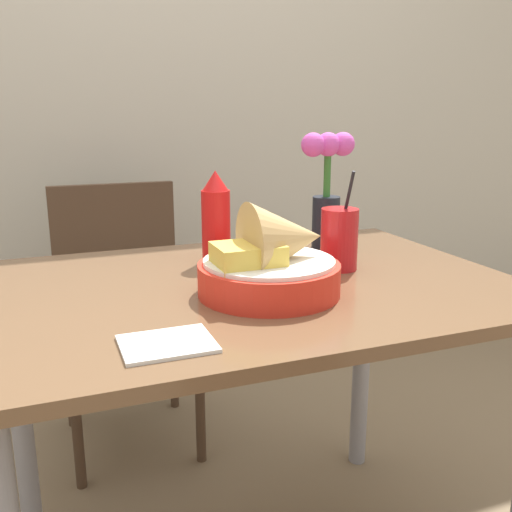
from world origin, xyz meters
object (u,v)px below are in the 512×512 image
at_px(chair_far_window, 121,290).
at_px(ketchup_bottle, 216,219).
at_px(flower_vase, 327,184).
at_px(food_basket, 274,261).
at_px(drink_cup, 339,241).

distance_m(chair_far_window, ketchup_bottle, 0.69).
height_order(chair_far_window, flower_vase, flower_vase).
xyz_separation_m(food_basket, drink_cup, (0.20, 0.11, -0.00)).
relative_size(food_basket, flower_vase, 0.94).
height_order(food_basket, flower_vase, flower_vase).
bearing_deg(ketchup_bottle, flower_vase, 7.72).
height_order(food_basket, ketchup_bottle, ketchup_bottle).
height_order(chair_far_window, ketchup_bottle, ketchup_bottle).
relative_size(chair_far_window, drink_cup, 3.84).
height_order(ketchup_bottle, flower_vase, flower_vase).
bearing_deg(flower_vase, ketchup_bottle, -172.28).
bearing_deg(chair_far_window, flower_vase, -50.88).
bearing_deg(drink_cup, ketchup_bottle, 146.89).
relative_size(drink_cup, flower_vase, 0.76).
distance_m(ketchup_bottle, drink_cup, 0.28).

